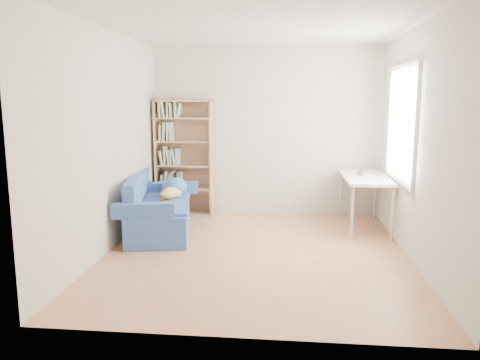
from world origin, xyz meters
name	(u,v)px	position (x,y,z in m)	size (l,w,h in m)	color
ground	(256,253)	(0.00, 0.00, 0.00)	(4.00, 4.00, 0.00)	#AA734D
room_shell	(266,114)	(0.10, 0.03, 1.64)	(3.54, 4.04, 2.62)	silver
sofa	(159,210)	(-1.38, 0.76, 0.31)	(1.04, 1.73, 0.79)	navy
bookshelf	(184,162)	(-1.25, 1.85, 0.83)	(0.89, 0.28, 1.79)	#A87A5B
desk	(365,181)	(1.43, 1.24, 0.68)	(0.60, 1.31, 0.75)	white
pen_cup	(360,171)	(1.35, 1.28, 0.81)	(0.08, 0.08, 0.16)	white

